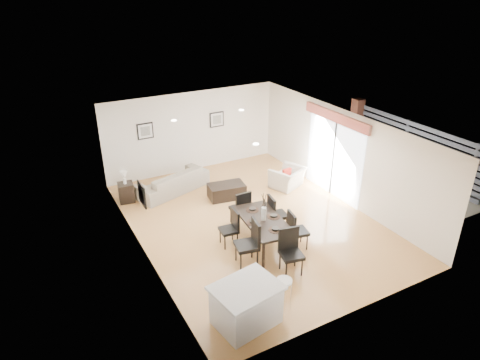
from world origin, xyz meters
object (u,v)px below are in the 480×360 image
dining_chair_head (290,248)px  dining_chair_foot (241,207)px  dining_chair_wfar (232,226)px  side_table (126,192)px  dining_chair_efar (275,212)px  coffee_table (227,191)px  dining_table (263,222)px  kitchen_island (246,305)px  armchair (287,177)px  sofa (172,181)px  dining_chair_wnear (251,240)px  bar_stool (284,284)px  dining_chair_enear (295,228)px

dining_chair_head → dining_chair_foot: size_ratio=1.05×
dining_chair_wfar → side_table: dining_chair_wfar is taller
dining_chair_efar → coffee_table: size_ratio=0.93×
dining_chair_wfar → dining_chair_foot: 0.93m
dining_table → side_table: (-2.34, 3.92, -0.39)m
kitchen_island → dining_chair_wfar: bearing=59.5°
dining_chair_wfar → dining_chair_foot: dining_chair_foot is taller
armchair → sofa: bearing=-45.7°
armchair → dining_chair_wnear: bearing=22.0°
dining_chair_foot → coffee_table: dining_chair_foot is taller
dining_chair_wnear → bar_stool: size_ratio=1.61×
dining_chair_wnear → coffee_table: bearing=174.2°
dining_chair_head → side_table: dining_chair_head is taller
coffee_table → side_table: (-2.71, 1.20, 0.08)m
dining_chair_head → kitchen_island: bearing=-138.2°
dining_chair_enear → dining_chair_efar: (-0.00, 0.90, 0.00)m
dining_chair_wfar → dining_chair_efar: size_ratio=0.94×
dining_chair_wfar → dining_chair_head: (0.66, -1.55, 0.07)m
armchair → dining_chair_wnear: size_ratio=0.87×
dining_table → sofa: bearing=109.3°
side_table → dining_table: bearing=-59.2°
sofa → side_table: (-1.43, 0.03, -0.05)m
armchair → coffee_table: 2.03m
coffee_table → kitchen_island: size_ratio=0.78×
dining_chair_wfar → coffee_table: dining_chair_wfar is taller
bar_stool → dining_table: bearing=69.3°
dining_chair_wnear → dining_chair_foot: 1.70m
dining_chair_wnear → kitchen_island: dining_chair_wnear is taller
armchair → dining_chair_enear: (-1.75, -2.89, 0.23)m
sofa → dining_chair_wfar: size_ratio=2.48×
sofa → dining_chair_wfar: (0.27, -3.46, 0.18)m
dining_chair_wfar → coffee_table: (1.02, 2.28, -0.31)m
dining_chair_wfar → bar_stool: 2.52m
armchair → dining_chair_enear: dining_chair_enear is taller
armchair → dining_chair_wnear: (-3.01, -2.93, 0.31)m
dining_chair_enear → dining_chair_efar: bearing=11.5°
armchair → kitchen_island: bearing=26.2°
coffee_table → dining_chair_wnear: bearing=-98.9°
armchair → dining_chair_foot: bearing=7.2°
dining_chair_wnear → coffee_table: size_ratio=1.05×
dining_chair_wnear → side_table: dining_chair_wnear is taller
dining_chair_enear → dining_chair_foot: (-0.63, 1.55, 0.01)m
dining_chair_foot → side_table: dining_chair_foot is taller
dining_chair_head → bar_stool: bearing=-118.2°
dining_chair_efar → coffee_table: bearing=15.7°
dining_chair_wfar → kitchen_island: 2.70m
sofa → dining_chair_wnear: dining_chair_wnear is taller
dining_chair_wfar → side_table: 3.88m
bar_stool → dining_chair_wfar: bearing=86.7°
dining_chair_head → coffee_table: dining_chair_head is taller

